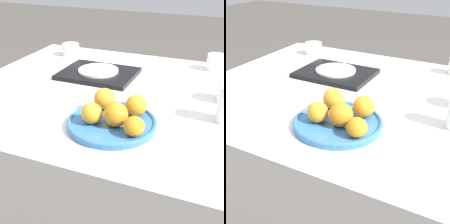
# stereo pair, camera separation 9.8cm
# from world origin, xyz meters

# --- Properties ---
(table) EXTENTS (1.44, 1.02, 0.74)m
(table) POSITION_xyz_m (0.00, 0.00, 0.37)
(table) COLOR silver
(table) RESTS_ON ground_plane
(fruit_platter) EXTENTS (0.29, 0.29, 0.02)m
(fruit_platter) POSITION_xyz_m (-0.02, -0.26, 0.75)
(fruit_platter) COLOR #336BAD
(fruit_platter) RESTS_ON table
(orange_0) EXTENTS (0.07, 0.07, 0.07)m
(orange_0) POSITION_xyz_m (-0.08, -0.19, 0.79)
(orange_0) COLOR orange
(orange_0) RESTS_ON fruit_platter
(orange_1) EXTENTS (0.08, 0.08, 0.08)m
(orange_1) POSITION_xyz_m (0.00, -0.28, 0.79)
(orange_1) COLOR orange
(orange_1) RESTS_ON fruit_platter
(orange_2) EXTENTS (0.07, 0.07, 0.07)m
(orange_2) POSITION_xyz_m (-0.08, -0.29, 0.79)
(orange_2) COLOR orange
(orange_2) RESTS_ON fruit_platter
(orange_3) EXTENTS (0.07, 0.07, 0.07)m
(orange_3) POSITION_xyz_m (0.04, -0.19, 0.79)
(orange_3) COLOR orange
(orange_3) RESTS_ON fruit_platter
(orange_4) EXTENTS (0.06, 0.06, 0.06)m
(orange_4) POSITION_xyz_m (0.07, -0.32, 0.78)
(orange_4) COLOR orange
(orange_4) RESTS_ON fruit_platter
(serving_tray) EXTENTS (0.33, 0.25, 0.02)m
(serving_tray) POSITION_xyz_m (-0.25, 0.13, 0.75)
(serving_tray) COLOR black
(serving_tray) RESTS_ON table
(side_plate) EXTENTS (0.18, 0.18, 0.01)m
(side_plate) POSITION_xyz_m (-0.25, 0.13, 0.76)
(side_plate) COLOR silver
(side_plate) RESTS_ON serving_tray
(cup_2) EXTENTS (0.09, 0.09, 0.06)m
(cup_2) POSITION_xyz_m (-0.51, 0.36, 0.77)
(cup_2) COLOR white
(cup_2) RESTS_ON table
(napkin) EXTENTS (0.11, 0.13, 0.01)m
(napkin) POSITION_xyz_m (-0.43, -0.17, 0.74)
(napkin) COLOR silver
(napkin) RESTS_ON table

